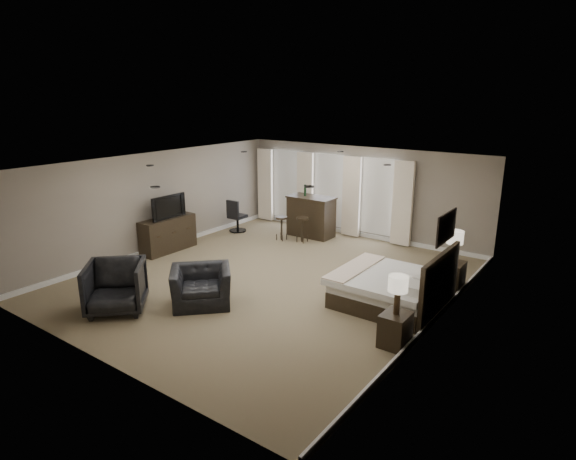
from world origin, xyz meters
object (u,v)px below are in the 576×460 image
Objects in this scene: bar_counter at (311,216)px; desk_chair at (237,215)px; bar_stool_left at (282,228)px; lamp_near at (397,295)px; dresser at (168,234)px; nightstand_far at (451,276)px; armchair_near at (201,280)px; tv at (167,215)px; armchair_far at (115,285)px; bed at (384,273)px; nightstand_near at (395,330)px; lamp_far at (454,247)px; bar_stool_right at (302,230)px.

bar_counter is 2.24m from desk_chair.
desk_chair is at bearing -177.37° from bar_stool_left.
dresser is (-6.92, 1.14, -0.45)m from lamp_near.
armchair_near reaches higher than nightstand_far.
dresser is at bearing 82.40° from desk_chair.
tv is 3.68m from armchair_far.
lamp_near is at bearing -58.46° from bed.
lamp_near is at bearing -90.00° from nightstand_far.
nightstand_near is 0.42× the size of bar_counter.
bed is at bearing 121.54° from nightstand_near.
lamp_near is at bearing -90.00° from lamp_far.
bar_counter reaches higher than armchair_near.
armchair_near is at bearing -73.79° from bar_stool_left.
dresser is at bearing 170.61° from lamp_near.
lamp_far reaches higher than desk_chair.
dresser is at bearing 104.12° from armchair_near.
nightstand_far is at bearing 0.00° from lamp_far.
bed is 1.73m from nightstand_far.
nightstand_near is at bearing 150.04° from desk_chair.
bar_stool_right is 2.20m from desk_chair.
dresser is 1.46× the size of tv.
lamp_near reaches higher than nightstand_near.
tv is 0.93× the size of armchair_near.
bar_stool_left is (1.86, 2.53, -0.63)m from tv.
lamp_near is 7.58m from desk_chair.
bar_counter is (-4.61, 4.51, 0.31)m from nightstand_near.
nightstand_near is 0.62m from lamp_near.
lamp_near reaches higher than bar_stool_left.
lamp_far is 0.60× the size of armchair_near.
bar_stool_left is at bearing 144.04° from nightstand_near.
bar_stool_left is (-0.45, -0.84, -0.25)m from bar_counter.
bed reaches higher than nightstand_near.
tv is (-6.92, 1.14, 0.69)m from nightstand_near.
nightstand_near is at bearing -58.46° from bed.
nightstand_far is at bearing 58.46° from bed.
armchair_far is at bearing -135.52° from lamp_far.
tv is at bearing 170.61° from nightstand_near.
dresser is 3.65m from bar_stool_right.
lamp_near is 7.01m from tv.
lamp_far is 0.97× the size of bar_stool_right.
armchair_far is at bearing -178.02° from armchair_near.
desk_chair is (-6.66, 0.70, -0.46)m from lamp_far.
nightstand_far is 0.45× the size of bar_counter.
armchair_near is at bearing -30.70° from dresser.
bar_counter is at bearing 160.77° from nightstand_far.
bar_stool_right is (0.58, 0.19, 0.02)m from bar_stool_left.
tv is 3.70m from bar_stool_right.
armchair_near is at bearing -136.33° from nightstand_far.
bar_counter is 1.36× the size of desk_chair.
bed is at bearing 2.90° from dresser.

